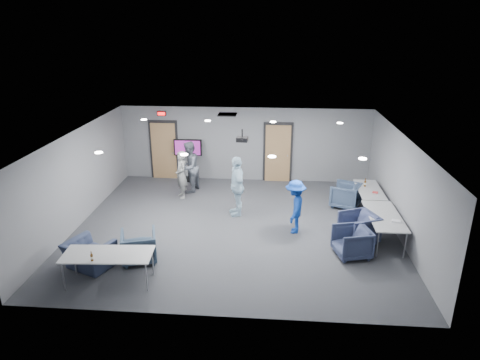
# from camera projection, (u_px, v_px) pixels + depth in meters

# --- Properties ---
(floor) EXTENTS (9.00, 9.00, 0.00)m
(floor) POSITION_uv_depth(u_px,v_px,m) (235.00, 227.00, 12.27)
(floor) COLOR #33353B
(floor) RESTS_ON ground
(ceiling) EXTENTS (9.00, 9.00, 0.00)m
(ceiling) POSITION_uv_depth(u_px,v_px,m) (235.00, 135.00, 11.34)
(ceiling) COLOR silver
(ceiling) RESTS_ON wall_back
(wall_back) EXTENTS (9.00, 0.02, 2.70)m
(wall_back) POSITION_uv_depth(u_px,v_px,m) (245.00, 144.00, 15.54)
(wall_back) COLOR slate
(wall_back) RESTS_ON floor
(wall_front) EXTENTS (9.00, 0.02, 2.70)m
(wall_front) POSITION_uv_depth(u_px,v_px,m) (216.00, 257.00, 8.06)
(wall_front) COLOR slate
(wall_front) RESTS_ON floor
(wall_left) EXTENTS (0.02, 8.00, 2.70)m
(wall_left) POSITION_uv_depth(u_px,v_px,m) (77.00, 179.00, 12.14)
(wall_left) COLOR slate
(wall_left) RESTS_ON floor
(wall_right) EXTENTS (0.02, 8.00, 2.70)m
(wall_right) POSITION_uv_depth(u_px,v_px,m) (402.00, 188.00, 11.47)
(wall_right) COLOR slate
(wall_right) RESTS_ON floor
(door_left) EXTENTS (1.06, 0.17, 2.24)m
(door_left) POSITION_uv_depth(u_px,v_px,m) (164.00, 150.00, 15.82)
(door_left) COLOR black
(door_left) RESTS_ON wall_back
(door_right) EXTENTS (1.06, 0.17, 2.24)m
(door_right) POSITION_uv_depth(u_px,v_px,m) (278.00, 153.00, 15.51)
(door_right) COLOR black
(door_right) RESTS_ON wall_back
(exit_sign) EXTENTS (0.32, 0.08, 0.16)m
(exit_sign) POSITION_uv_depth(u_px,v_px,m) (162.00, 114.00, 15.33)
(exit_sign) COLOR black
(exit_sign) RESTS_ON wall_back
(hvac_diffuser) EXTENTS (0.60, 0.60, 0.03)m
(hvac_diffuser) POSITION_uv_depth(u_px,v_px,m) (227.00, 114.00, 14.00)
(hvac_diffuser) COLOR black
(hvac_diffuser) RESTS_ON ceiling
(downlights) EXTENTS (6.18, 3.78, 0.02)m
(downlights) POSITION_uv_depth(u_px,v_px,m) (235.00, 136.00, 11.34)
(downlights) COLOR white
(downlights) RESTS_ON ceiling
(person_a) EXTENTS (0.62, 0.70, 1.60)m
(person_a) POSITION_uv_depth(u_px,v_px,m) (181.00, 175.00, 14.09)
(person_a) COLOR gray
(person_a) RESTS_ON floor
(person_b) EXTENTS (0.86, 1.00, 1.77)m
(person_b) POSITION_uv_depth(u_px,v_px,m) (189.00, 167.00, 14.57)
(person_b) COLOR slate
(person_b) RESTS_ON floor
(person_c) EXTENTS (0.74, 1.16, 1.84)m
(person_c) POSITION_uv_depth(u_px,v_px,m) (237.00, 186.00, 12.79)
(person_c) COLOR silver
(person_c) RESTS_ON floor
(person_d) EXTENTS (0.71, 1.06, 1.52)m
(person_d) POSITION_uv_depth(u_px,v_px,m) (295.00, 207.00, 11.73)
(person_d) COLOR #173C97
(person_d) RESTS_ON floor
(chair_right_a) EXTENTS (1.11, 1.09, 0.77)m
(chair_right_a) POSITION_uv_depth(u_px,v_px,m) (346.00, 195.00, 13.50)
(chair_right_a) COLOR #384760
(chair_right_a) RESTS_ON floor
(chair_right_b) EXTENTS (1.13, 1.12, 0.79)m
(chair_right_b) POSITION_uv_depth(u_px,v_px,m) (359.00, 227.00, 11.36)
(chair_right_b) COLOR #373F5F
(chair_right_b) RESTS_ON floor
(chair_right_c) EXTENTS (1.00, 0.98, 0.76)m
(chair_right_c) POSITION_uv_depth(u_px,v_px,m) (352.00, 242.00, 10.63)
(chair_right_c) COLOR #313955
(chair_right_c) RESTS_ON floor
(chair_front_a) EXTENTS (1.03, 1.05, 0.77)m
(chair_front_a) POSITION_uv_depth(u_px,v_px,m) (139.00, 246.00, 10.43)
(chair_front_a) COLOR #34465A
(chair_front_a) RESTS_ON floor
(chair_front_b) EXTENTS (1.29, 1.22, 0.66)m
(chair_front_b) POSITION_uv_depth(u_px,v_px,m) (89.00, 254.00, 10.15)
(chair_front_b) COLOR #313B55
(chair_front_b) RESTS_ON floor
(table_right_a) EXTENTS (0.71, 1.71, 0.73)m
(table_right_a) POSITION_uv_depth(u_px,v_px,m) (369.00, 191.00, 13.07)
(table_right_a) COLOR #A9ABAD
(table_right_a) RESTS_ON floor
(table_right_b) EXTENTS (0.82, 1.98, 0.73)m
(table_right_b) POSITION_uv_depth(u_px,v_px,m) (384.00, 217.00, 11.29)
(table_right_b) COLOR #A9ABAD
(table_right_b) RESTS_ON floor
(table_front_left) EXTENTS (2.01, 0.95, 0.73)m
(table_front_left) POSITION_uv_depth(u_px,v_px,m) (108.00, 255.00, 9.41)
(table_front_left) COLOR #A9ABAD
(table_front_left) RESTS_ON floor
(bottle_front) EXTENTS (0.06, 0.06, 0.23)m
(bottle_front) POSITION_uv_depth(u_px,v_px,m) (92.00, 257.00, 9.09)
(bottle_front) COLOR #50300D
(bottle_front) RESTS_ON table_front_left
(bottle_right) EXTENTS (0.07, 0.07, 0.27)m
(bottle_right) POSITION_uv_depth(u_px,v_px,m) (365.00, 183.00, 13.24)
(bottle_right) COLOR #50300D
(bottle_right) RESTS_ON table_right_a
(snack_box) EXTENTS (0.18, 0.15, 0.03)m
(snack_box) POSITION_uv_depth(u_px,v_px,m) (375.00, 192.00, 12.76)
(snack_box) COLOR #BB302E
(snack_box) RESTS_ON table_right_a
(wrapper) EXTENTS (0.25, 0.20, 0.05)m
(wrapper) POSITION_uv_depth(u_px,v_px,m) (396.00, 221.00, 10.88)
(wrapper) COLOR white
(wrapper) RESTS_ON table_right_b
(tv_stand) EXTENTS (1.02, 0.49, 1.56)m
(tv_stand) POSITION_uv_depth(u_px,v_px,m) (188.00, 157.00, 15.62)
(tv_stand) COLOR black
(tv_stand) RESTS_ON floor
(projector) EXTENTS (0.34, 0.32, 0.35)m
(projector) POSITION_uv_depth(u_px,v_px,m) (242.00, 139.00, 12.12)
(projector) COLOR black
(projector) RESTS_ON ceiling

